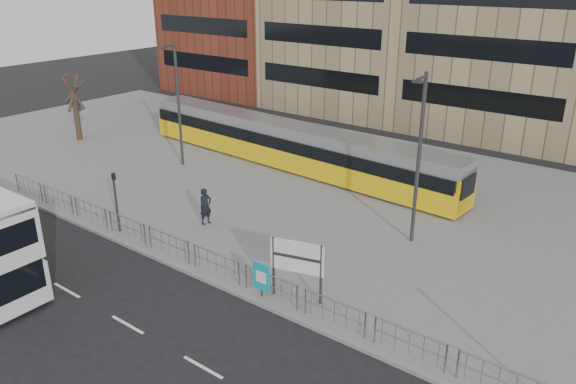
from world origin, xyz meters
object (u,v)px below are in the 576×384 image
Objects in this scene: ad_panel at (262,277)px; traffic_light_west at (115,195)px; station_sign at (297,260)px; lamp_post_east at (419,154)px; tram at (289,145)px; lamp_post_west at (178,100)px; bare_tree at (70,71)px; pedestrian at (206,206)px.

ad_panel is 9.65m from traffic_light_west.
lamp_post_east is at bearing 64.18° from station_sign.
tram is 16.09m from ad_panel.
traffic_light_west reaches higher than station_sign.
tram is 7.78m from lamp_post_west.
tram is 8.01× the size of traffic_light_west.
traffic_light_west is 18.27m from bare_tree.
pedestrian is 10.95m from lamp_post_east.
tram is at bearing 34.71° from lamp_post_west.
traffic_light_west is 10.68m from lamp_post_west.
tram is 16.66× the size of ad_panel.
lamp_post_east is at bearing -21.10° from tram.
lamp_post_east reaches higher than traffic_light_west.
bare_tree reaches higher than traffic_light_west.
bare_tree is (-15.94, 8.33, 3.25)m from traffic_light_west.
lamp_post_east reaches higher than ad_panel.
lamp_post_west is at bearing 3.68° from bare_tree.
bare_tree is at bearing 161.19° from traffic_light_west.
station_sign is 1.67m from ad_panel.
ad_panel is 9.30m from lamp_post_east.
bare_tree reaches higher than tram.
ad_panel is at bearing -53.11° from tram.
lamp_post_west is at bearing 176.25° from lamp_post_east.
tram reaches higher than station_sign.
pedestrian is (-6.72, 3.59, 0.10)m from ad_panel.
ad_panel is 0.20× the size of bare_tree.
lamp_post_west reaches higher than bare_tree.
tram is at bearing 112.91° from station_sign.
lamp_post_east reaches higher than tram.
lamp_post_east is at bearing -3.75° from lamp_post_west.
bare_tree is at bearing 179.09° from lamp_post_east.
station_sign is 8.05m from lamp_post_east.
traffic_light_west is 14.70m from lamp_post_east.
traffic_light_west is 0.38× the size of lamp_post_east.
tram is at bearing 121.38° from ad_panel.
station_sign is 1.31× the size of pedestrian.
lamp_post_east reaches higher than bare_tree.
ad_panel is at bearing -108.43° from pedestrian.
lamp_post_east is (12.16, 7.88, 2.47)m from traffic_light_west.
traffic_light_west is at bearing -89.69° from tram.
pedestrian is 19.92m from bare_tree.
lamp_post_west is (-14.76, 9.33, 3.53)m from ad_panel.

